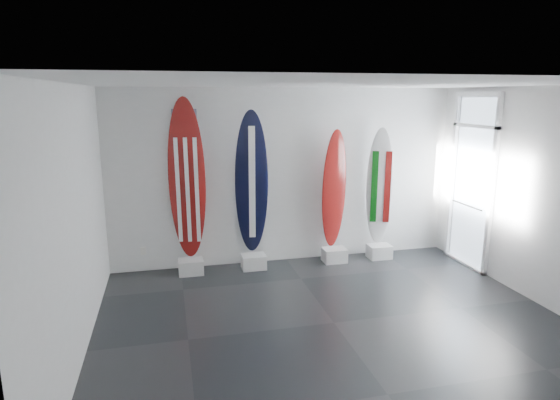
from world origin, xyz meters
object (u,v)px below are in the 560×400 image
object	(u,v)px
surfboard_usa	(187,180)
surfboard_navy	(252,183)
surfboard_swiss	(334,189)
surfboard_italy	(380,187)

from	to	relation	value
surfboard_usa	surfboard_navy	bearing A→B (deg)	10.96
surfboard_navy	surfboard_swiss	world-z (taller)	surfboard_navy
surfboard_swiss	surfboard_italy	distance (m)	0.85
surfboard_usa	surfboard_navy	distance (m)	1.05
surfboard_swiss	surfboard_navy	bearing A→B (deg)	168.78
surfboard_swiss	surfboard_italy	size ratio (longest dim) A/B	0.99
surfboard_navy	surfboard_italy	xyz separation A→B (m)	(2.30, 0.00, -0.16)
surfboard_navy	surfboard_italy	distance (m)	2.30
surfboard_navy	surfboard_italy	size ratio (longest dim) A/B	1.16
surfboard_usa	surfboard_swiss	size ratio (longest dim) A/B	1.26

